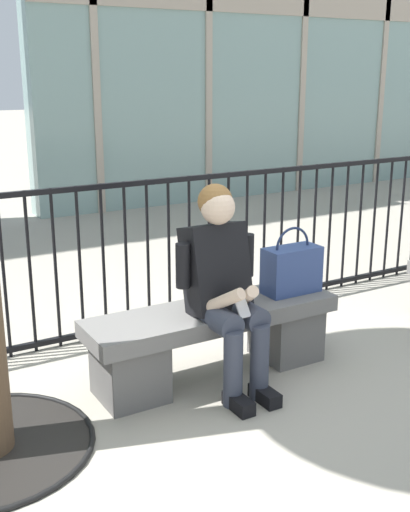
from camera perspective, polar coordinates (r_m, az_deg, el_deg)
The scene contains 5 objects.
ground_plane at distance 4.09m, azimuth 0.72°, elevation -10.49°, with size 60.00×60.00×0.00m, color #A8A091.
stone_bench at distance 3.98m, azimuth 0.73°, elevation -6.99°, with size 1.60×0.44×0.45m.
seated_person_with_phone at distance 3.74m, azimuth 1.66°, elevation -2.32°, with size 0.52×0.66×1.21m.
handbag_on_bench at distance 4.17m, azimuth 7.68°, elevation -1.13°, with size 0.37×0.18×0.43m.
plaza_railing at distance 4.64m, azimuth -5.08°, elevation 0.12°, with size 8.54×0.04×1.10m.
Camera 1 is at (-1.89, -3.14, 1.82)m, focal length 45.16 mm.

